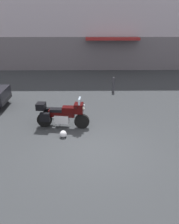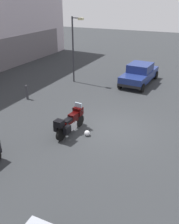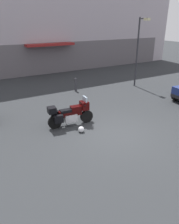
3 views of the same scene
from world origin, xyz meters
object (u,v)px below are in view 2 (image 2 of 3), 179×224
at_px(motorcycle, 70,122).
at_px(bollard_curbside, 27,92).
at_px(streetlamp_curbside, 75,44).
at_px(car_sedan_far, 140,74).
at_px(helmet, 87,133).

bearing_deg(motorcycle, bollard_curbside, 65.90).
height_order(motorcycle, streetlamp_curbside, streetlamp_curbside).
bearing_deg(motorcycle, streetlamp_curbside, 31.75).
relative_size(motorcycle, car_sedan_far, 0.49).
bearing_deg(car_sedan_far, bollard_curbside, 141.39).
relative_size(car_sedan_far, bollard_curbside, 4.74).
height_order(motorcycle, bollard_curbside, motorcycle).
distance_m(helmet, bollard_curbside, 6.22).
bearing_deg(car_sedan_far, motorcycle, 177.15).
distance_m(motorcycle, car_sedan_far, 9.16).
xyz_separation_m(car_sedan_far, bollard_curbside, (-6.37, 5.87, -0.26)).
distance_m(streetlamp_curbside, bollard_curbside, 5.33).
height_order(motorcycle, car_sedan_far, car_sedan_far).
relative_size(motorcycle, streetlamp_curbside, 0.46).
relative_size(helmet, bollard_curbside, 0.28).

